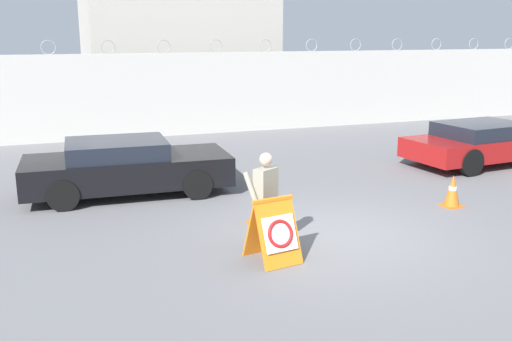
{
  "coord_description": "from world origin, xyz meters",
  "views": [
    {
      "loc": [
        -4.66,
        -8.62,
        3.55
      ],
      "look_at": [
        -1.13,
        1.24,
        1.0
      ],
      "focal_mm": 40.0,
      "sensor_mm": 36.0,
      "label": 1
    }
  ],
  "objects": [
    {
      "name": "traffic_cone_near",
      "position": [
        3.05,
        0.75,
        0.33
      ],
      "size": [
        0.38,
        0.38,
        0.68
      ],
      "color": "orange",
      "rests_on": "ground_plane"
    },
    {
      "name": "ground_plane",
      "position": [
        0.0,
        0.0,
        0.0
      ],
      "size": [
        90.0,
        90.0,
        0.0
      ],
      "primitive_type": "plane",
      "color": "slate"
    },
    {
      "name": "security_guard",
      "position": [
        -1.47,
        -0.18,
        0.91
      ],
      "size": [
        0.66,
        0.41,
        1.65
      ],
      "rotation": [
        0.0,
        0.0,
        -2.59
      ],
      "color": "#514C42",
      "rests_on": "ground_plane"
    },
    {
      "name": "parked_car_far_side",
      "position": [
        6.47,
        3.74,
        0.6
      ],
      "size": [
        4.78,
        2.29,
        1.16
      ],
      "rotation": [
        0.0,
        0.0,
        0.09
      ],
      "color": "black",
      "rests_on": "ground_plane"
    },
    {
      "name": "barricade_sign",
      "position": [
        -1.52,
        -0.71,
        0.51
      ],
      "size": [
        0.8,
        0.88,
        1.03
      ],
      "rotation": [
        0.0,
        0.0,
        0.17
      ],
      "color": "orange",
      "rests_on": "ground_plane"
    },
    {
      "name": "building_block",
      "position": [
        0.56,
        16.85,
        3.16
      ],
      "size": [
        7.46,
        7.36,
        6.33
      ],
      "color": "#B2ADA3",
      "rests_on": "ground_plane"
    },
    {
      "name": "traffic_cone_mid",
      "position": [
        -1.15,
        1.02,
        0.39
      ],
      "size": [
        0.38,
        0.38,
        0.79
      ],
      "color": "orange",
      "rests_on": "ground_plane"
    },
    {
      "name": "perimeter_wall",
      "position": [
        0.0,
        11.15,
        1.43
      ],
      "size": [
        36.0,
        0.3,
        3.31
      ],
      "color": "beige",
      "rests_on": "ground_plane"
    },
    {
      "name": "parked_car_front_coupe",
      "position": [
        -3.22,
        4.01,
        0.63
      ],
      "size": [
        4.55,
        2.1,
        1.23
      ],
      "rotation": [
        0.0,
        0.0,
        -0.04
      ],
      "color": "black",
      "rests_on": "ground_plane"
    }
  ]
}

